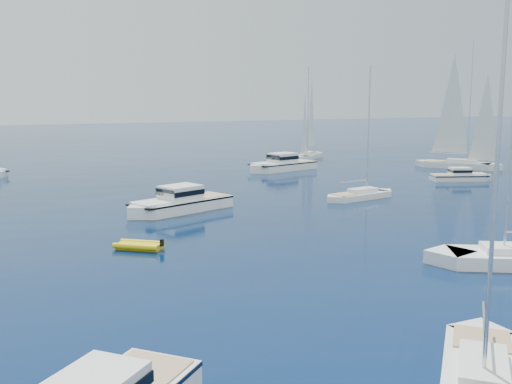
# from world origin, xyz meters

# --- Properties ---
(motor_cruiser_centre) EXTENTS (11.28, 6.95, 2.84)m
(motor_cruiser_centre) POSITION_xyz_m (-7.27, 30.87, 0.00)
(motor_cruiser_centre) COLOR white
(motor_cruiser_centre) RESTS_ON ground
(motor_cruiser_far_r) EXTENTS (7.86, 4.84, 1.98)m
(motor_cruiser_far_r) POSITION_xyz_m (28.27, 35.32, 0.00)
(motor_cruiser_far_r) COLOR silver
(motor_cruiser_far_r) RESTS_ON ground
(motor_cruiser_distant) EXTENTS (11.72, 6.35, 2.94)m
(motor_cruiser_distant) POSITION_xyz_m (13.68, 52.66, 0.00)
(motor_cruiser_distant) COLOR white
(motor_cruiser_distant) RESTS_ON ground
(sailboat_fore) EXTENTS (8.91, 9.07, 14.84)m
(sailboat_fore) POSITION_xyz_m (-7.29, -3.61, 0.00)
(sailboat_fore) COLOR silver
(sailboat_fore) RESTS_ON ground
(sailboat_centre) EXTENTS (9.15, 3.97, 13.04)m
(sailboat_centre) POSITION_xyz_m (10.53, 29.83, 0.00)
(sailboat_centre) COLOR white
(sailboat_centre) RESTS_ON ground
(sailboat_sails_r) EXTENTS (9.62, 11.67, 17.80)m
(sailboat_sails_r) POSITION_xyz_m (36.91, 45.14, 0.00)
(sailboat_sails_r) COLOR white
(sailboat_sails_r) RESTS_ON ground
(sailboat_sails_far) EXTENTS (9.00, 8.83, 14.70)m
(sailboat_sails_far) POSITION_xyz_m (24.86, 64.89, 0.00)
(sailboat_sails_far) COLOR white
(sailboat_sails_far) RESTS_ON ground
(tender_yellow) EXTENTS (3.61, 3.37, 0.95)m
(tender_yellow) POSITION_xyz_m (-13.48, 19.59, 0.00)
(tender_yellow) COLOR yellow
(tender_yellow) RESTS_ON ground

